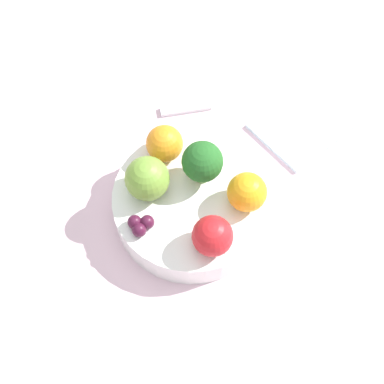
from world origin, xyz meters
name	(u,v)px	position (x,y,z in m)	size (l,w,h in m)	color
ground_plane	(192,218)	(0.00, 0.00, 0.00)	(6.00, 6.00, 0.00)	gray
table_surface	(192,215)	(0.00, 0.00, 0.01)	(1.20, 1.20, 0.02)	silver
bowl	(192,204)	(0.00, 0.00, 0.04)	(0.20, 0.20, 0.04)	white
broccoli	(202,162)	(0.00, -0.03, 0.10)	(0.05, 0.05, 0.06)	#8CB76B
apple_red	(212,236)	(-0.05, 0.05, 0.09)	(0.05, 0.05, 0.05)	red
apple_green	(147,179)	(0.05, 0.01, 0.09)	(0.05, 0.05, 0.05)	olive
orange_front	(165,144)	(0.06, -0.04, 0.09)	(0.05, 0.05, 0.05)	orange
orange_back	(247,192)	(-0.06, -0.02, 0.09)	(0.05, 0.05, 0.05)	orange
grape_cluster	(140,225)	(0.04, 0.06, 0.07)	(0.03, 0.03, 0.02)	#47142D
napkin	(303,125)	(-0.09, -0.19, 0.02)	(0.15, 0.16, 0.01)	silver
spoon	(186,108)	(0.08, -0.15, 0.02)	(0.07, 0.06, 0.01)	silver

